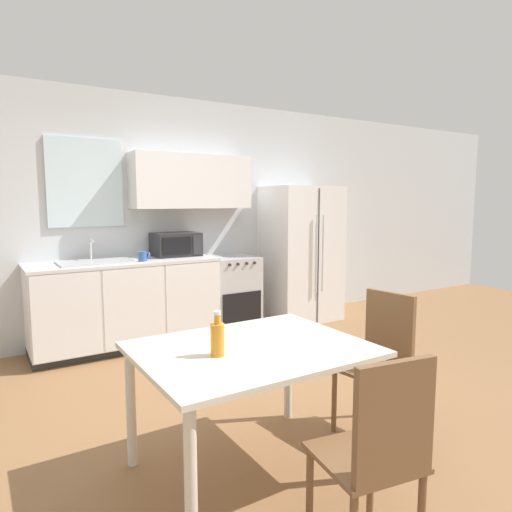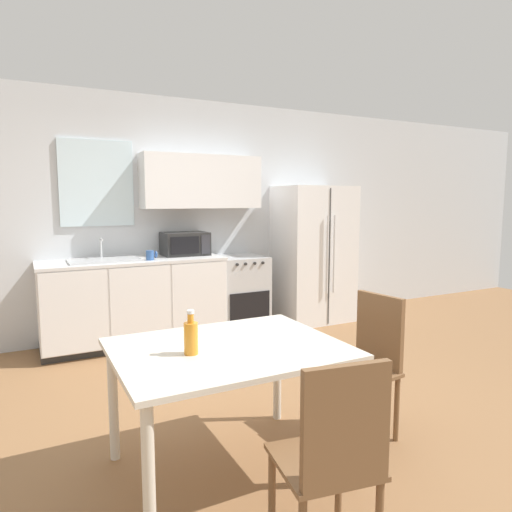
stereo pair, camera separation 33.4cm
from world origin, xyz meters
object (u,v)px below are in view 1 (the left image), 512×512
(refrigerator, at_px, (301,254))
(dining_chair_side, at_px, (381,352))
(oven_range, at_px, (230,293))
(microwave, at_px, (176,244))
(coffee_mug, at_px, (143,256))
(drink_bottle, at_px, (218,338))
(dining_chair_near, at_px, (379,447))
(dining_table, at_px, (252,362))

(refrigerator, xyz_separation_m, dining_chair_side, (-1.31, -2.59, -0.32))
(oven_range, height_order, microwave, microwave)
(dining_chair_side, bearing_deg, refrigerator, -34.33)
(refrigerator, distance_m, coffee_mug, 2.12)
(oven_range, distance_m, drink_bottle, 3.06)
(oven_range, relative_size, dining_chair_near, 0.95)
(microwave, height_order, dining_chair_side, microwave)
(dining_table, bearing_deg, microwave, 76.46)
(refrigerator, distance_m, drink_bottle, 3.62)
(refrigerator, distance_m, dining_chair_side, 2.92)
(oven_range, distance_m, dining_chair_near, 3.67)
(refrigerator, height_order, dining_chair_side, refrigerator)
(refrigerator, distance_m, dining_table, 3.46)
(oven_range, distance_m, refrigerator, 1.11)
(refrigerator, relative_size, dining_chair_side, 1.85)
(coffee_mug, bearing_deg, oven_range, 8.22)
(drink_bottle, bearing_deg, oven_range, 60.26)
(oven_range, bearing_deg, refrigerator, -2.38)
(oven_range, bearing_deg, dining_table, -116.16)
(dining_chair_near, relative_size, dining_chair_side, 1.00)
(refrigerator, relative_size, drink_bottle, 7.27)
(dining_chair_side, bearing_deg, oven_range, -13.58)
(refrigerator, height_order, dining_chair_near, refrigerator)
(microwave, distance_m, coffee_mug, 0.52)
(microwave, distance_m, dining_chair_side, 2.79)
(coffee_mug, relative_size, dining_chair_side, 0.12)
(refrigerator, bearing_deg, oven_range, 177.62)
(refrigerator, xyz_separation_m, microwave, (-1.66, 0.13, 0.19))
(dining_chair_near, bearing_deg, dining_table, 104.91)
(oven_range, bearing_deg, dining_chair_near, -108.95)
(oven_range, bearing_deg, coffee_mug, -171.78)
(refrigerator, xyz_separation_m, dining_table, (-2.31, -2.56, -0.21))
(refrigerator, relative_size, coffee_mug, 15.12)
(drink_bottle, bearing_deg, refrigerator, 45.62)
(oven_range, xyz_separation_m, coffee_mug, (-1.09, -0.16, 0.53))
(refrigerator, distance_m, dining_chair_near, 4.09)
(coffee_mug, bearing_deg, dining_chair_near, -91.81)
(dining_chair_side, bearing_deg, coffee_mug, 10.50)
(dining_table, xyz_separation_m, dining_chair_side, (1.00, -0.03, -0.11))
(dining_table, bearing_deg, oven_range, 63.84)
(dining_chair_near, height_order, dining_chair_side, same)
(microwave, xyz_separation_m, dining_chair_near, (-0.56, -3.55, -0.52))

